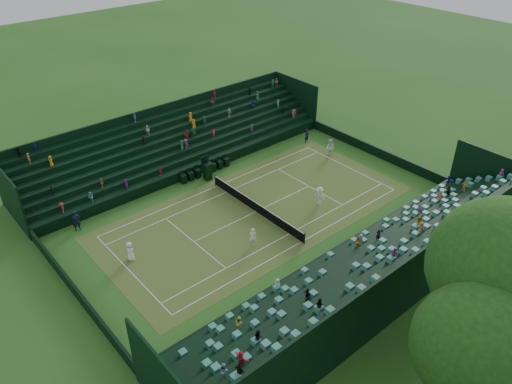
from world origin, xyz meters
TOP-DOWN VIEW (x-y plane):
  - ground at (0.00, 0.00)m, footprint 160.00×160.00m
  - court_surface at (0.00, 0.00)m, footprint 12.97×26.77m
  - perimeter_wall_north at (0.00, 15.88)m, footprint 17.17×0.20m
  - perimeter_wall_south at (0.00, -15.88)m, footprint 17.17×0.20m
  - perimeter_wall_east at (8.48, 0.00)m, footprint 0.20×31.77m
  - perimeter_wall_west at (-8.48, 0.00)m, footprint 0.20×31.77m
  - north_grandstand at (12.66, 0.00)m, footprint 6.60×32.00m
  - south_grandstand at (-12.66, 0.00)m, footprint 6.60×32.00m
  - tennis_net at (0.00, 0.00)m, footprint 11.67×0.10m
  - umpire_chair at (-7.08, 0.05)m, footprint 0.82×0.82m
  - courtside_chairs at (-8.04, 0.46)m, footprint 0.55×5.52m
  - player_near_west at (-1.26, -11.16)m, footprint 0.81×0.56m
  - player_near_east at (3.32, -3.16)m, footprint 0.69×0.69m
  - player_far_west at (-2.77, 12.25)m, footprint 1.04×0.89m
  - player_far_east at (2.63, 4.98)m, footprint 1.15×0.74m
  - line_judge_north at (-6.47, 12.66)m, footprint 0.43×0.61m
  - line_judge_south at (-7.37, -12.63)m, footprint 0.56×0.73m

SIDE VIEW (x-z plane):
  - ground at x=0.00m, z-range 0.00..0.00m
  - court_surface at x=0.00m, z-range 0.00..0.01m
  - courtside_chairs at x=-8.04m, z-range -0.14..1.04m
  - perimeter_wall_north at x=0.00m, z-range 0.00..1.00m
  - perimeter_wall_south at x=0.00m, z-range 0.00..1.00m
  - perimeter_wall_east at x=8.48m, z-range 0.00..1.00m
  - perimeter_wall_west at x=-8.48m, z-range 0.00..1.00m
  - tennis_net at x=0.00m, z-range 0.00..1.06m
  - line_judge_north at x=-6.47m, z-range 0.00..1.57m
  - player_near_west at x=-1.26m, z-range 0.00..1.59m
  - player_near_east at x=3.32m, z-range 0.00..1.62m
  - player_far_east at x=2.63m, z-range 0.00..1.69m
  - line_judge_south at x=-7.37m, z-range 0.00..1.81m
  - player_far_west at x=-2.77m, z-range 0.00..1.86m
  - umpire_chair at x=-7.08m, z-range -0.19..2.39m
  - north_grandstand at x=12.66m, z-range -0.90..4.00m
  - south_grandstand at x=-12.66m, z-range -0.90..4.00m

